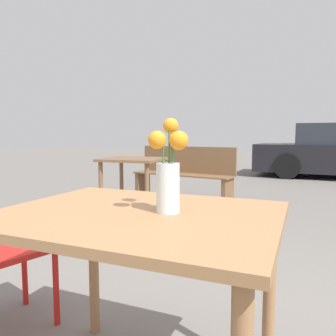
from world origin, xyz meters
The scene contains 4 objects.
table_front centered at (0.00, 0.00, 0.64)m, with size 1.05×0.86×0.75m.
flower_vase centered at (0.11, 0.04, 0.88)m, with size 0.13×0.14×0.33m.
bench_middle centered at (-1.43, 3.48, 0.46)m, with size 1.59×0.47×0.85m.
table_back centered at (-1.56, 2.30, 0.60)m, with size 0.79×0.75×0.75m.
Camera 1 is at (0.63, -0.96, 1.02)m, focal length 35.00 mm.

